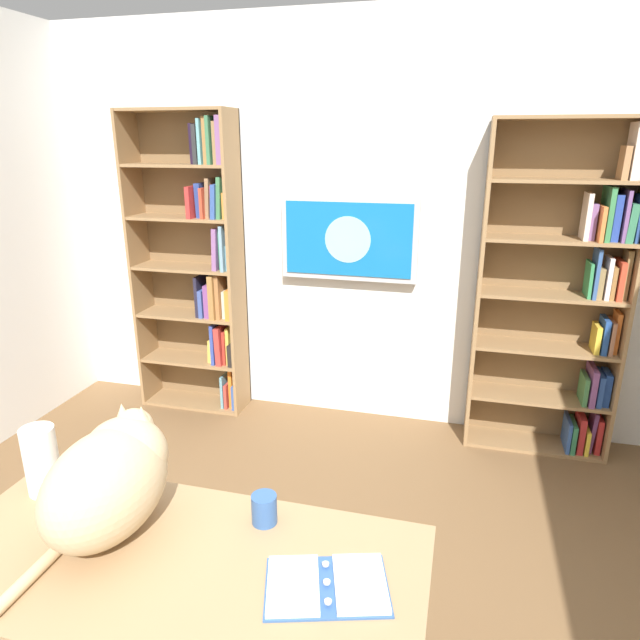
% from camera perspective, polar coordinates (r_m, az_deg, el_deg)
% --- Properties ---
extents(wall_back, '(4.52, 0.06, 2.70)m').
position_cam_1_polar(wall_back, '(3.78, 4.24, 9.32)').
color(wall_back, silver).
rests_on(wall_back, ground).
extents(bookshelf_left, '(0.87, 0.28, 2.05)m').
position_cam_1_polar(bookshelf_left, '(3.68, 24.04, 2.27)').
color(bookshelf_left, '#937047').
rests_on(bookshelf_left, ground).
extents(bookshelf_right, '(0.78, 0.28, 2.12)m').
position_cam_1_polar(bookshelf_right, '(4.03, -12.18, 5.70)').
color(bookshelf_right, '#937047').
rests_on(bookshelf_right, ground).
extents(wall_mounted_tv, '(0.92, 0.07, 0.55)m').
position_cam_1_polar(wall_mounted_tv, '(3.72, 2.98, 8.33)').
color(wall_mounted_tv, '#B7B7BC').
extents(desk, '(1.44, 0.68, 0.78)m').
position_cam_1_polar(desk, '(1.84, -14.91, -25.94)').
color(desk, '#A37F56').
rests_on(desk, ground).
extents(cat, '(0.31, 0.60, 0.35)m').
position_cam_1_polar(cat, '(1.85, -20.57, -14.78)').
color(cat, '#D1B284').
rests_on(cat, desk).
extents(open_binder, '(0.38, 0.31, 0.02)m').
position_cam_1_polar(open_binder, '(1.65, 0.69, -25.55)').
color(open_binder, '#335999').
rests_on(open_binder, desk).
extents(paper_towel_roll, '(0.11, 0.11, 0.24)m').
position_cam_1_polar(paper_towel_roll, '(2.13, -26.71, -12.76)').
color(paper_towel_roll, white).
rests_on(paper_towel_roll, desk).
extents(coffee_mug, '(0.08, 0.08, 0.10)m').
position_cam_1_polar(coffee_mug, '(1.83, -5.75, -18.75)').
color(coffee_mug, '#335999').
rests_on(coffee_mug, desk).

